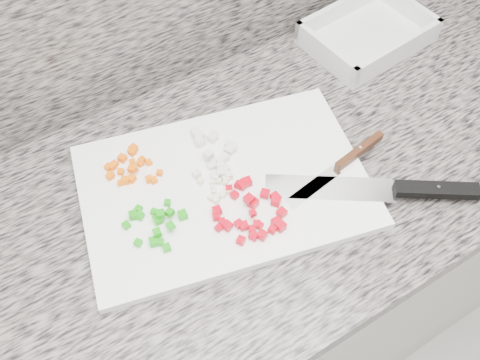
% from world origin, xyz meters
% --- Properties ---
extents(cabinet, '(3.92, 0.62, 0.86)m').
position_xyz_m(cabinet, '(0.00, 1.44, 0.43)').
color(cabinet, silver).
rests_on(cabinet, ground).
extents(countertop, '(3.96, 0.64, 0.04)m').
position_xyz_m(countertop, '(0.00, 1.44, 0.88)').
color(countertop, slate).
rests_on(countertop, cabinet).
extents(cutting_board, '(0.56, 0.44, 0.02)m').
position_xyz_m(cutting_board, '(-0.02, 1.44, 0.91)').
color(cutting_board, white).
rests_on(cutting_board, countertop).
extents(carrot_pile, '(0.09, 0.10, 0.02)m').
position_xyz_m(carrot_pile, '(-0.15, 1.56, 0.92)').
color(carrot_pile, '#F56305').
rests_on(carrot_pile, cutting_board).
extents(onion_pile, '(0.10, 0.13, 0.02)m').
position_xyz_m(onion_pile, '(0.00, 1.51, 0.92)').
color(onion_pile, silver).
rests_on(onion_pile, cutting_board).
extents(green_pepper_pile, '(0.10, 0.11, 0.02)m').
position_xyz_m(green_pepper_pile, '(-0.16, 1.43, 0.93)').
color(green_pepper_pile, '#179B0E').
rests_on(green_pepper_pile, cutting_board).
extents(red_pepper_pile, '(0.13, 0.13, 0.02)m').
position_xyz_m(red_pepper_pile, '(-0.01, 1.36, 0.92)').
color(red_pepper_pile, '#C20214').
rests_on(red_pepper_pile, cutting_board).
extents(garlic_pile, '(0.05, 0.06, 0.01)m').
position_xyz_m(garlic_pile, '(-0.03, 1.44, 0.92)').
color(garlic_pile, beige).
rests_on(garlic_pile, cutting_board).
extents(chef_knife, '(0.33, 0.24, 0.02)m').
position_xyz_m(chef_knife, '(0.23, 1.27, 0.92)').
color(chef_knife, silver).
rests_on(chef_knife, cutting_board).
extents(paring_knife, '(0.23, 0.05, 0.02)m').
position_xyz_m(paring_knife, '(0.20, 1.37, 0.92)').
color(paring_knife, silver).
rests_on(paring_knife, cutting_board).
extents(tray, '(0.28, 0.21, 0.05)m').
position_xyz_m(tray, '(0.45, 1.62, 0.92)').
color(tray, silver).
rests_on(tray, countertop).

